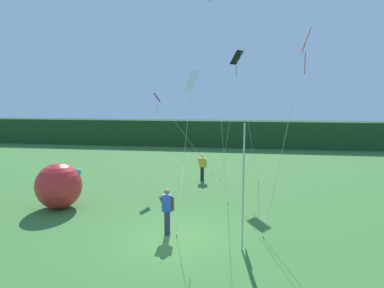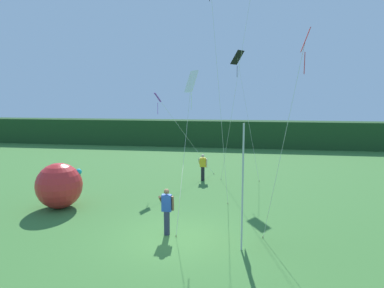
{
  "view_description": "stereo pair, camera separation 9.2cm",
  "coord_description": "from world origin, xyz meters",
  "px_view_note": "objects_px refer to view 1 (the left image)",
  "views": [
    {
      "loc": [
        2.42,
        -12.0,
        5.18
      ],
      "look_at": [
        0.23,
        2.82,
        3.09
      ],
      "focal_mm": 32.62,
      "sensor_mm": 36.0,
      "label": 1
    },
    {
      "loc": [
        2.51,
        -11.99,
        5.18
      ],
      "look_at": [
        0.23,
        2.82,
        3.09
      ],
      "focal_mm": 32.62,
      "sensor_mm": 36.0,
      "label": 2
    }
  ],
  "objects_px": {
    "kite_purple_diamond_1": "(162,104)",
    "kite_black_diamond_3": "(237,63)",
    "kite_white_diamond_0": "(191,87)",
    "person_mid_field": "(202,167)",
    "banner_flag": "(243,188)",
    "inflatable_balloon": "(59,186)",
    "person_near_banner": "(167,210)",
    "kite_red_diamond_5": "(303,55)"
  },
  "relations": [
    {
      "from": "kite_black_diamond_3",
      "to": "kite_red_diamond_5",
      "type": "bearing_deg",
      "value": -77.43
    },
    {
      "from": "person_mid_field",
      "to": "kite_white_diamond_0",
      "type": "distance_m",
      "value": 7.96
    },
    {
      "from": "person_mid_field",
      "to": "kite_red_diamond_5",
      "type": "xyz_separation_m",
      "value": [
        4.29,
        -8.83,
        5.6
      ]
    },
    {
      "from": "banner_flag",
      "to": "inflatable_balloon",
      "type": "height_order",
      "value": "banner_flag"
    },
    {
      "from": "kite_white_diamond_0",
      "to": "kite_red_diamond_5",
      "type": "xyz_separation_m",
      "value": [
        4.01,
        -2.37,
        0.96
      ]
    },
    {
      "from": "kite_white_diamond_0",
      "to": "kite_black_diamond_3",
      "type": "xyz_separation_m",
      "value": [
        1.72,
        7.89,
        1.67
      ]
    },
    {
      "from": "person_near_banner",
      "to": "kite_red_diamond_5",
      "type": "height_order",
      "value": "kite_red_diamond_5"
    },
    {
      "from": "banner_flag",
      "to": "person_mid_field",
      "type": "relative_size",
      "value": 2.63
    },
    {
      "from": "kite_white_diamond_0",
      "to": "kite_black_diamond_3",
      "type": "distance_m",
      "value": 8.24
    },
    {
      "from": "person_mid_field",
      "to": "person_near_banner",
      "type": "bearing_deg",
      "value": -92.1
    },
    {
      "from": "inflatable_balloon",
      "to": "kite_red_diamond_5",
      "type": "bearing_deg",
      "value": -14.59
    },
    {
      "from": "banner_flag",
      "to": "kite_red_diamond_5",
      "type": "relative_size",
      "value": 0.59
    },
    {
      "from": "kite_white_diamond_0",
      "to": "kite_purple_diamond_1",
      "type": "height_order",
      "value": "kite_white_diamond_0"
    },
    {
      "from": "banner_flag",
      "to": "kite_red_diamond_5",
      "type": "xyz_separation_m",
      "value": [
        1.82,
        0.28,
        4.41
      ]
    },
    {
      "from": "banner_flag",
      "to": "kite_red_diamond_5",
      "type": "height_order",
      "value": "kite_red_diamond_5"
    },
    {
      "from": "inflatable_balloon",
      "to": "kite_white_diamond_0",
      "type": "xyz_separation_m",
      "value": [
        6.2,
        -0.29,
        4.46
      ]
    },
    {
      "from": "banner_flag",
      "to": "kite_black_diamond_3",
      "type": "distance_m",
      "value": 11.72
    },
    {
      "from": "person_mid_field",
      "to": "kite_white_diamond_0",
      "type": "height_order",
      "value": "kite_white_diamond_0"
    },
    {
      "from": "person_mid_field",
      "to": "kite_black_diamond_3",
      "type": "distance_m",
      "value": 6.77
    },
    {
      "from": "person_near_banner",
      "to": "kite_black_diamond_3",
      "type": "distance_m",
      "value": 11.95
    },
    {
      "from": "kite_purple_diamond_1",
      "to": "kite_black_diamond_3",
      "type": "relative_size",
      "value": 0.67
    },
    {
      "from": "inflatable_balloon",
      "to": "kite_red_diamond_5",
      "type": "height_order",
      "value": "kite_red_diamond_5"
    },
    {
      "from": "banner_flag",
      "to": "kite_black_diamond_3",
      "type": "height_order",
      "value": "kite_black_diamond_3"
    },
    {
      "from": "kite_red_diamond_5",
      "to": "kite_white_diamond_0",
      "type": "bearing_deg",
      "value": 149.37
    },
    {
      "from": "banner_flag",
      "to": "inflatable_balloon",
      "type": "relative_size",
      "value": 2.04
    },
    {
      "from": "person_mid_field",
      "to": "inflatable_balloon",
      "type": "relative_size",
      "value": 0.78
    },
    {
      "from": "inflatable_balloon",
      "to": "kite_black_diamond_3",
      "type": "relative_size",
      "value": 0.27
    },
    {
      "from": "kite_white_diamond_0",
      "to": "kite_red_diamond_5",
      "type": "relative_size",
      "value": 0.85
    },
    {
      "from": "inflatable_balloon",
      "to": "kite_purple_diamond_1",
      "type": "distance_m",
      "value": 7.81
    },
    {
      "from": "kite_white_diamond_0",
      "to": "person_near_banner",
      "type": "bearing_deg",
      "value": -106.14
    },
    {
      "from": "kite_white_diamond_0",
      "to": "kite_purple_diamond_1",
      "type": "xyz_separation_m",
      "value": [
        -2.73,
        6.28,
        -0.85
      ]
    },
    {
      "from": "person_near_banner",
      "to": "banner_flag",
      "type": "bearing_deg",
      "value": -12.32
    },
    {
      "from": "person_mid_field",
      "to": "kite_purple_diamond_1",
      "type": "distance_m",
      "value": 4.52
    },
    {
      "from": "kite_black_diamond_3",
      "to": "kite_white_diamond_0",
      "type": "bearing_deg",
      "value": -102.3
    },
    {
      "from": "kite_white_diamond_0",
      "to": "kite_black_diamond_3",
      "type": "bearing_deg",
      "value": 77.7
    },
    {
      "from": "kite_purple_diamond_1",
      "to": "kite_red_diamond_5",
      "type": "relative_size",
      "value": 0.73
    },
    {
      "from": "banner_flag",
      "to": "person_near_banner",
      "type": "distance_m",
      "value": 3.06
    },
    {
      "from": "kite_black_diamond_3",
      "to": "person_mid_field",
      "type": "bearing_deg",
      "value": -144.46
    },
    {
      "from": "person_mid_field",
      "to": "kite_purple_diamond_1",
      "type": "bearing_deg",
      "value": -175.89
    },
    {
      "from": "person_mid_field",
      "to": "kite_white_diamond_0",
      "type": "relative_size",
      "value": 0.26
    },
    {
      "from": "banner_flag",
      "to": "kite_purple_diamond_1",
      "type": "xyz_separation_m",
      "value": [
        -4.93,
        8.93,
        2.6
      ]
    },
    {
      "from": "kite_purple_diamond_1",
      "to": "kite_black_diamond_3",
      "type": "height_order",
      "value": "kite_black_diamond_3"
    }
  ]
}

